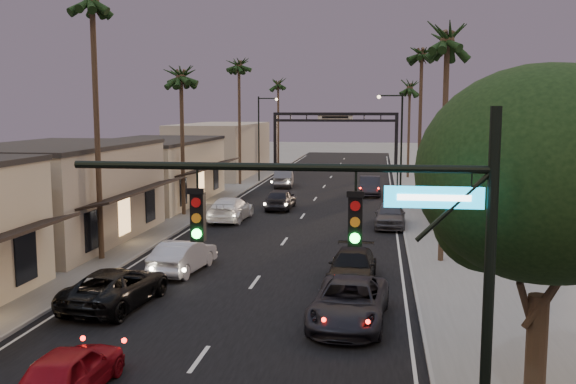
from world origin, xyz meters
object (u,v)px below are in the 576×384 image
(traffic_signal, at_px, (390,245))
(palm_rb, at_px, (422,49))
(palm_ra, at_px, (448,32))
(curbside_near, at_px, (349,302))
(streetlight_left, at_px, (261,132))
(oncoming_silver, at_px, (183,256))
(oncoming_pickup, at_px, (117,287))
(palm_ld, at_px, (239,61))
(palm_rc, at_px, (410,84))
(curbside_black, at_px, (352,267))
(corner_tree, at_px, (549,183))
(arch, at_px, (335,127))
(streetlight_right, at_px, (398,138))
(palm_lc, at_px, (181,70))
(oncoming_red, at_px, (70,371))
(palm_far, at_px, (278,81))

(traffic_signal, height_order, palm_rb, palm_rb)
(palm_ra, relative_size, curbside_near, 2.34)
(palm_ra, bearing_deg, streetlight_left, 114.54)
(oncoming_silver, bearing_deg, oncoming_pickup, 86.40)
(palm_ld, bearing_deg, curbside_near, -72.32)
(palm_rc, bearing_deg, oncoming_pickup, -105.18)
(oncoming_pickup, relative_size, curbside_black, 1.09)
(curbside_black, bearing_deg, palm_rb, 81.83)
(corner_tree, bearing_deg, oncoming_pickup, 152.51)
(arch, height_order, palm_rc, palm_rc)
(palm_ra, height_order, palm_rb, palm_rb)
(corner_tree, bearing_deg, traffic_signal, -137.69)
(streetlight_right, bearing_deg, curbside_black, -95.80)
(palm_lc, relative_size, curbside_near, 2.17)
(palm_rb, distance_m, oncoming_silver, 29.10)
(arch, xyz_separation_m, palm_rb, (8.60, -26.00, 6.88))
(oncoming_red, xyz_separation_m, curbside_black, (7.07, 12.55, 0.01))
(palm_ld, xyz_separation_m, palm_rb, (17.20, -11.00, 0.00))
(arch, height_order, palm_far, palm_far)
(palm_ra, relative_size, oncoming_pickup, 2.40)
(palm_lc, height_order, palm_far, palm_far)
(corner_tree, bearing_deg, streetlight_right, 93.89)
(corner_tree, relative_size, oncoming_pickup, 1.60)
(streetlight_left, xyz_separation_m, curbside_black, (11.26, -38.45, -4.60))
(curbside_black, bearing_deg, palm_lc, 129.91)
(curbside_near, bearing_deg, oncoming_pickup, 178.98)
(traffic_signal, distance_m, palm_rc, 60.31)
(palm_lc, bearing_deg, oncoming_pickup, -79.65)
(streetlight_right, bearing_deg, arch, 105.47)
(corner_tree, xyz_separation_m, arch, (-9.48, 62.55, -0.45))
(oncoming_pickup, relative_size, curbside_near, 0.98)
(traffic_signal, height_order, arch, traffic_signal)
(oncoming_silver, bearing_deg, oncoming_red, 101.07)
(streetlight_right, height_order, oncoming_silver, streetlight_right)
(arch, distance_m, palm_far, 12.96)
(corner_tree, height_order, palm_rc, palm_rc)
(arch, height_order, streetlight_left, streetlight_left)
(traffic_signal, relative_size, curbside_near, 1.51)
(oncoming_red, height_order, curbside_near, curbside_near)
(palm_far, bearing_deg, palm_lc, -90.41)
(palm_rc, relative_size, oncoming_pickup, 2.22)
(arch, height_order, palm_ra, palm_ra)
(palm_rc, bearing_deg, palm_far, 140.36)
(traffic_signal, relative_size, palm_ra, 0.64)
(palm_lc, relative_size, curbside_black, 2.43)
(oncoming_red, bearing_deg, corner_tree, -177.25)
(streetlight_left, xyz_separation_m, palm_far, (-1.38, 20.00, 6.11))
(palm_rb, distance_m, curbside_black, 27.43)
(traffic_signal, bearing_deg, palm_ld, 105.65)
(palm_ld, xyz_separation_m, curbside_black, (12.94, -35.45, -11.69))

